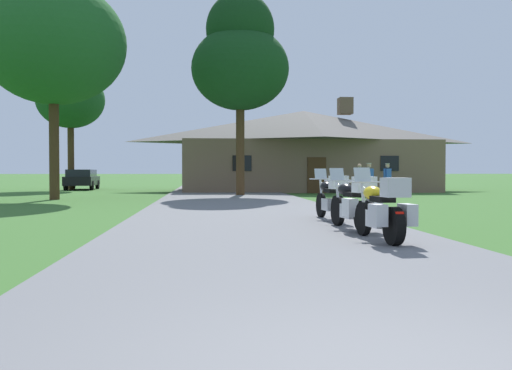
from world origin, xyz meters
TOP-DOWN VIEW (x-y plane):
  - ground_plane at (0.00, 20.00)m, footprint 500.00×500.00m
  - asphalt_driveway at (0.00, 18.00)m, footprint 6.40×80.00m
  - motorcycle_yellow_nearest_to_camera at (1.88, 6.54)m, footprint 0.80×2.08m
  - motorcycle_black_second_in_row at (1.90, 8.49)m, footprint 0.88×2.08m
  - motorcycle_black_farthest_in_row at (1.95, 10.92)m, footprint 0.66×2.08m
  - stone_lodge at (5.29, 33.82)m, footprint 16.55×9.43m
  - bystander_blue_shirt_near_lodge at (6.61, 24.96)m, footprint 0.42×0.41m
  - bystander_blue_shirt_beside_signpost at (8.05, 24.91)m, footprint 0.48×0.38m
  - bystander_blue_shirt_by_tree at (6.77, 23.81)m, footprint 0.52×0.34m
  - tree_by_lodge_front at (0.60, 25.94)m, footprint 5.01×5.01m
  - tree_left_far at (-10.51, 37.07)m, footprint 4.67×4.67m
  - tree_left_near at (-7.99, 23.11)m, footprint 6.48×6.48m
  - parked_black_suv_far_left at (-9.77, 37.04)m, footprint 2.11×4.70m

SIDE VIEW (x-z plane):
  - ground_plane at x=0.00m, z-range 0.00..0.00m
  - asphalt_driveway at x=0.00m, z-range 0.00..0.06m
  - motorcycle_yellow_nearest_to_camera at x=1.88m, z-range -0.04..1.26m
  - motorcycle_black_second_in_row at x=1.90m, z-range -0.04..1.26m
  - motorcycle_black_farthest_in_row at x=1.95m, z-range -0.03..1.27m
  - parked_black_suv_far_left at x=-9.77m, z-range 0.08..1.48m
  - bystander_blue_shirt_near_lodge at x=6.61m, z-range 0.10..1.76m
  - bystander_blue_shirt_beside_signpost at x=8.05m, z-range 0.11..1.79m
  - bystander_blue_shirt_by_tree at x=6.77m, z-range 0.11..1.79m
  - stone_lodge at x=5.29m, z-range -0.37..5.80m
  - tree_left_far at x=-10.51m, z-range 1.85..11.73m
  - tree_by_lodge_front at x=0.60m, z-range 1.91..12.35m
  - tree_left_near at x=-7.99m, z-range 1.78..13.85m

